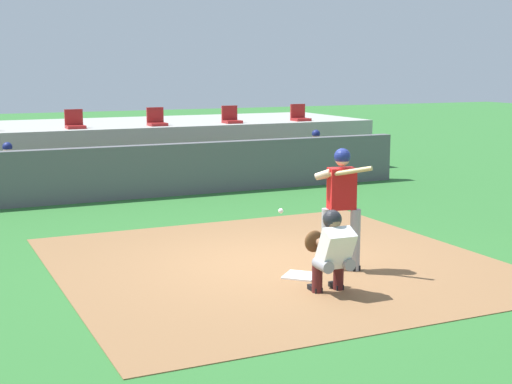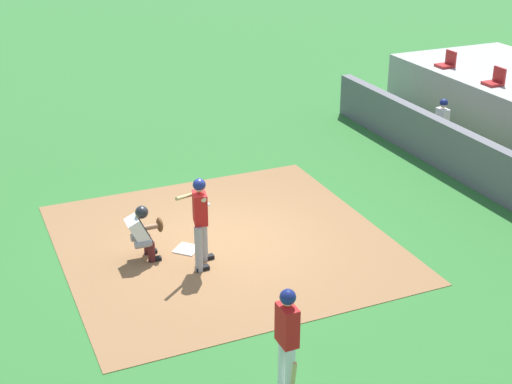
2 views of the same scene
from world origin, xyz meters
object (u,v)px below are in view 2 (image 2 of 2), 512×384
at_px(dugout_player_0, 438,122).
at_px(on_deck_batter, 287,338).
at_px(home_plate, 187,249).
at_px(catcher_crouched, 143,231).
at_px(stadium_seat_0, 447,62).
at_px(batter_at_plate, 200,217).
at_px(stadium_seat_1, 495,80).

bearing_deg(dugout_player_0, on_deck_batter, -46.91).
distance_m(home_plate, catcher_crouched, 1.03).
height_order(home_plate, on_deck_batter, on_deck_batter).
bearing_deg(home_plate, dugout_player_0, 110.02).
xyz_separation_m(home_plate, stadium_seat_0, (-5.42, 10.18, 1.51)).
height_order(batter_at_plate, dugout_player_0, batter_at_plate).
bearing_deg(batter_at_plate, catcher_crouched, -127.04).
distance_m(catcher_crouched, stadium_seat_1, 11.53).
xyz_separation_m(on_deck_batter, stadium_seat_0, (-10.16, 10.27, 0.51)).
xyz_separation_m(home_plate, on_deck_batter, (4.74, -0.10, 1.00)).
xyz_separation_m(home_plate, dugout_player_0, (-2.97, 8.14, 0.65)).
bearing_deg(on_deck_batter, dugout_player_0, 133.09).
bearing_deg(on_deck_batter, stadium_seat_1, 127.88).
relative_size(catcher_crouched, dugout_player_0, 1.33).
distance_m(batter_at_plate, on_deck_batter, 4.05).
relative_size(home_plate, on_deck_batter, 0.25).
height_order(batter_at_plate, catcher_crouched, batter_at_plate).
bearing_deg(home_plate, on_deck_batter, -1.15).
bearing_deg(dugout_player_0, home_plate, -69.98).
bearing_deg(batter_at_plate, home_plate, -174.04).
distance_m(home_plate, stadium_seat_1, 10.79).
bearing_deg(dugout_player_0, catcher_crouched, -71.75).
relative_size(dugout_player_0, stadium_seat_1, 2.71).
relative_size(home_plate, dugout_player_0, 0.34).
relative_size(batter_at_plate, on_deck_batter, 1.01).
distance_m(on_deck_batter, stadium_seat_0, 14.46).
xyz_separation_m(batter_at_plate, catcher_crouched, (-0.69, -0.92, -0.43)).
height_order(home_plate, stadium_seat_1, stadium_seat_1).
bearing_deg(home_plate, stadium_seat_0, 118.02).
bearing_deg(stadium_seat_1, stadium_seat_0, 180.00).
bearing_deg(stadium_seat_1, home_plate, -72.29).
xyz_separation_m(batter_at_plate, stadium_seat_0, (-6.11, 10.11, 0.50)).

